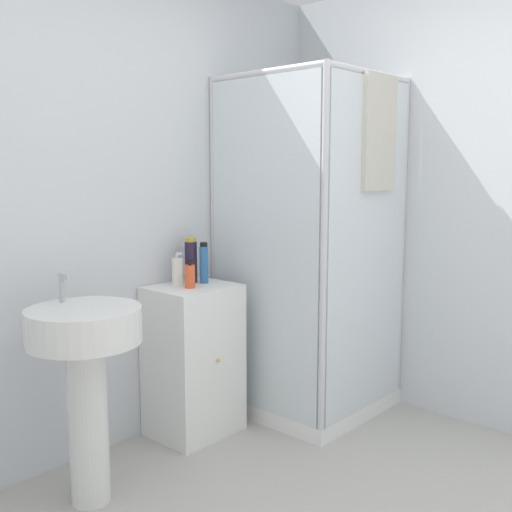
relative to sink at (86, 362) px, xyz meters
name	(u,v)px	position (x,y,z in m)	size (l,w,h in m)	color
wall_back	(78,208)	(0.24, 0.41, 0.62)	(6.40, 0.06, 2.50)	silver
shower_enclosure	(312,320)	(1.44, -0.11, -0.07)	(0.83, 0.86, 1.96)	white
vanity_cabinet	(194,360)	(0.77, 0.19, -0.22)	(0.45, 0.39, 0.82)	white
sink	(86,362)	(0.00, 0.00, 0.00)	(0.48, 0.48, 0.99)	white
soap_dispenser	(190,276)	(0.73, 0.15, 0.26)	(0.05, 0.06, 0.15)	#E5562D
shampoo_bottle_tall_black	(191,260)	(0.84, 0.27, 0.31)	(0.07, 0.07, 0.25)	#281E33
shampoo_bottle_blue	(204,263)	(0.87, 0.20, 0.30)	(0.05, 0.05, 0.23)	#2D66A3
lotion_bottle_white	(178,271)	(0.74, 0.27, 0.27)	(0.06, 0.06, 0.18)	white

